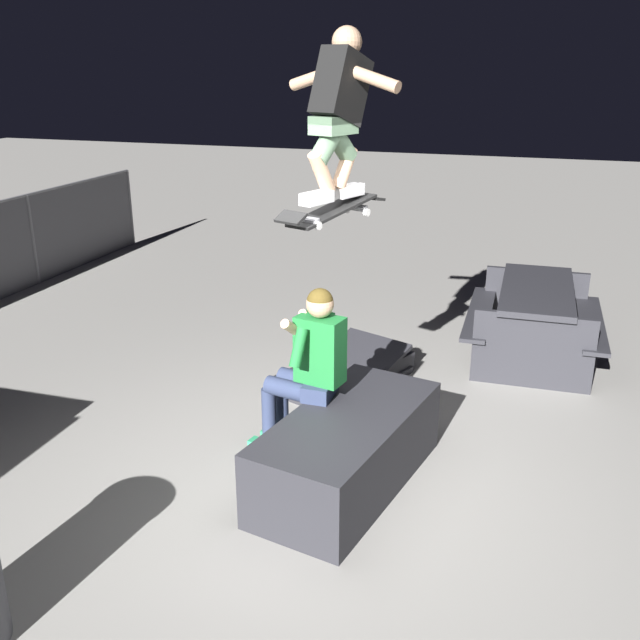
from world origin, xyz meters
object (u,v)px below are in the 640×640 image
at_px(skateboard, 333,210).
at_px(picnic_table_back, 535,311).
at_px(skater_airborne, 339,107).
at_px(person_sitting_on_ledge, 307,364).
at_px(kicker_ramp, 344,377).
at_px(ledge_box_main, 348,450).

bearing_deg(skateboard, picnic_table_back, -28.99).
bearing_deg(skateboard, skater_airborne, -20.04).
bearing_deg(person_sitting_on_ledge, skater_airborne, -44.45).
relative_size(skater_airborne, picnic_table_back, 0.65).
bearing_deg(skater_airborne, kicker_ramp, 13.31).
distance_m(ledge_box_main, person_sitting_on_ledge, 0.69).
xyz_separation_m(person_sitting_on_ledge, picnic_table_back, (2.63, -1.54, -0.29)).
distance_m(person_sitting_on_ledge, picnic_table_back, 3.06).
distance_m(person_sitting_on_ledge, skater_airborne, 1.84).
xyz_separation_m(kicker_ramp, picnic_table_back, (1.25, -1.65, 0.43)).
bearing_deg(skater_airborne, skateboard, 159.96).
height_order(person_sitting_on_ledge, picnic_table_back, person_sitting_on_ledge).
bearing_deg(picnic_table_back, ledge_box_main, 158.27).
xyz_separation_m(ledge_box_main, picnic_table_back, (2.89, -1.15, 0.22)).
height_order(skateboard, skater_airborne, skater_airborne).
distance_m(skateboard, skater_airborne, 0.69).
distance_m(ledge_box_main, skateboard, 1.70).
height_order(skateboard, kicker_ramp, skateboard).
bearing_deg(ledge_box_main, picnic_table_back, -21.73).
relative_size(person_sitting_on_ledge, skateboard, 1.35).
bearing_deg(skateboard, person_sitting_on_ledge, 128.82).
bearing_deg(picnic_table_back, person_sitting_on_ledge, 149.59).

